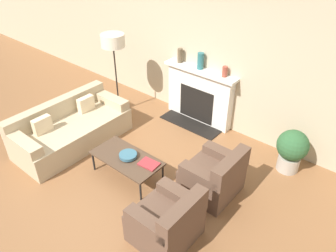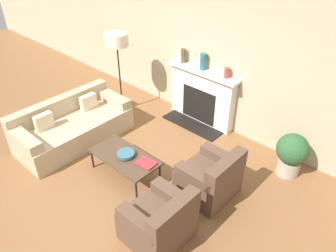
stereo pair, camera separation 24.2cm
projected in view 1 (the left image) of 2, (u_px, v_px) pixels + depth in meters
The scene contains 14 objects.
ground_plane at pixel (113, 183), 5.23m from camera, with size 18.00×18.00×0.00m, color brown.
wall_back at pixel (209, 51), 6.05m from camera, with size 18.00×0.06×2.90m.
fireplace at pixel (199, 96), 6.50m from camera, with size 1.55×0.59×1.11m.
couch at pixel (71, 129), 5.98m from camera, with size 0.96×2.07×0.76m.
armchair_near at pixel (167, 221), 4.20m from camera, with size 0.75×0.79×0.80m.
armchair_far at pixel (214, 177), 4.90m from camera, with size 0.75×0.79×0.80m.
coffee_table at pixel (127, 159), 5.18m from camera, with size 1.15×0.59×0.38m.
bowl at pixel (128, 155), 5.14m from camera, with size 0.28×0.28×0.07m.
book at pixel (149, 164), 5.01m from camera, with size 0.32×0.24×0.02m.
floor_lamp at pixel (113, 47), 6.26m from camera, with size 0.46×0.46×1.69m.
mantel_vase_left at pixel (180, 56), 6.38m from camera, with size 0.10×0.10×0.28m.
mantel_vase_center_left at pixel (200, 61), 6.12m from camera, with size 0.12×0.12×0.32m.
mantel_vase_center_right at pixel (225, 72), 5.87m from camera, with size 0.10×0.10×0.19m.
potted_plant at pixel (292, 149), 5.28m from camera, with size 0.51×0.51×0.75m.
Camera 1 is at (3.12, -2.38, 3.67)m, focal length 35.00 mm.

